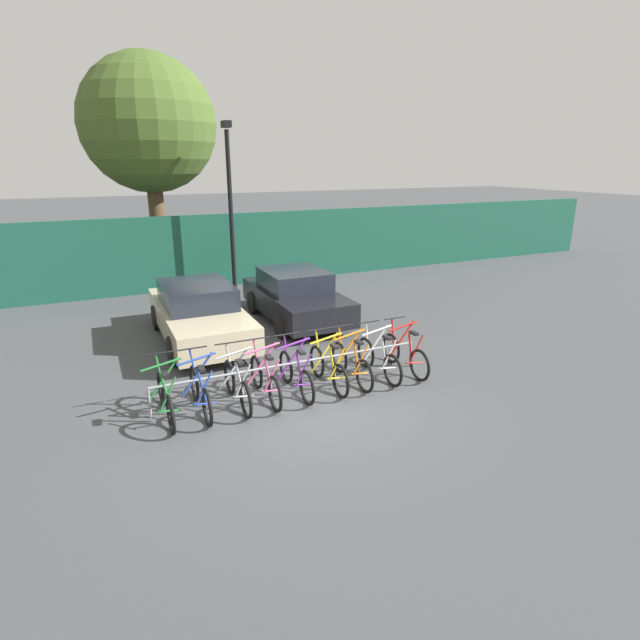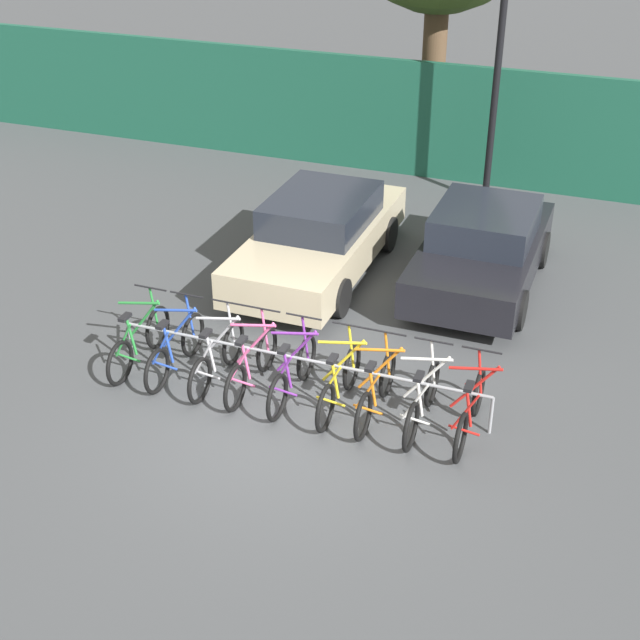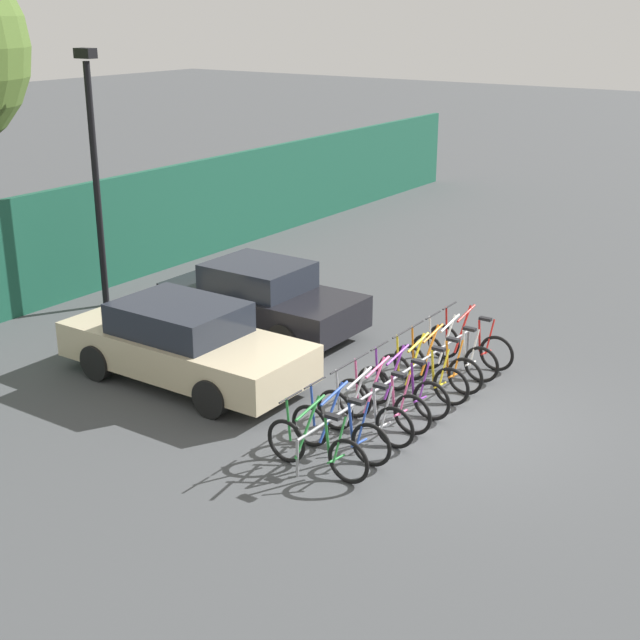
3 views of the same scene
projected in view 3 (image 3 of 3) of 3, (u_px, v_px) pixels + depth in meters
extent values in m
plane|color=#424447|center=(434.00, 418.00, 14.10)|extent=(120.00, 120.00, 0.00)
cube|color=#19513D|center=(36.00, 252.00, 18.78)|extent=(36.00, 0.16, 2.49)
cylinder|color=gray|center=(395.00, 378.00, 14.22)|extent=(5.33, 0.04, 0.04)
cylinder|color=gray|center=(297.00, 459.00, 12.25)|extent=(0.04, 0.04, 0.55)
cylinder|color=gray|center=(468.00, 344.00, 16.38)|extent=(0.04, 0.04, 0.55)
torus|color=black|center=(348.00, 461.00, 12.06)|extent=(0.06, 0.66, 0.66)
torus|color=black|center=(286.00, 441.00, 12.62)|extent=(0.06, 0.66, 0.66)
cylinder|color=#288438|center=(307.00, 427.00, 12.32)|extent=(0.60, 0.04, 0.76)
cylinder|color=#288438|center=(310.00, 408.00, 12.19)|extent=(0.68, 0.04, 0.16)
cylinder|color=#288438|center=(327.00, 437.00, 12.16)|extent=(0.14, 0.04, 0.63)
cylinder|color=#288438|center=(339.00, 440.00, 12.04)|extent=(0.32, 0.03, 0.58)
cylinder|color=#288438|center=(336.00, 459.00, 12.17)|extent=(0.40, 0.03, 0.08)
cylinder|color=#288438|center=(288.00, 420.00, 12.48)|extent=(0.12, 0.04, 0.69)
cylinder|color=black|center=(291.00, 397.00, 12.34)|extent=(0.52, 0.03, 0.03)
cube|color=black|center=(333.00, 417.00, 11.99)|extent=(0.10, 0.22, 0.05)
torus|color=black|center=(371.00, 445.00, 12.51)|extent=(0.06, 0.66, 0.66)
torus|color=black|center=(310.00, 426.00, 13.08)|extent=(0.06, 0.66, 0.66)
cylinder|color=#284CB7|center=(331.00, 412.00, 12.77)|extent=(0.60, 0.04, 0.76)
cylinder|color=#284CB7|center=(334.00, 393.00, 12.64)|extent=(0.68, 0.04, 0.16)
cylinder|color=#284CB7|center=(351.00, 422.00, 12.61)|extent=(0.14, 0.04, 0.63)
cylinder|color=#284CB7|center=(363.00, 424.00, 12.50)|extent=(0.32, 0.03, 0.58)
cylinder|color=#284CB7|center=(359.00, 443.00, 12.63)|extent=(0.40, 0.03, 0.08)
cylinder|color=#284CB7|center=(313.00, 405.00, 12.94)|extent=(0.12, 0.04, 0.69)
cylinder|color=black|center=(315.00, 383.00, 12.80)|extent=(0.52, 0.03, 0.03)
cube|color=black|center=(356.00, 402.00, 12.45)|extent=(0.10, 0.22, 0.05)
torus|color=black|center=(395.00, 428.00, 13.02)|extent=(0.06, 0.66, 0.66)
torus|color=black|center=(335.00, 410.00, 13.59)|extent=(0.06, 0.66, 0.66)
cylinder|color=#B7B7BC|center=(356.00, 397.00, 13.28)|extent=(0.60, 0.04, 0.76)
cylinder|color=#B7B7BC|center=(359.00, 378.00, 13.15)|extent=(0.68, 0.04, 0.16)
cylinder|color=#B7B7BC|center=(375.00, 406.00, 13.12)|extent=(0.14, 0.04, 0.63)
cylinder|color=#B7B7BC|center=(387.00, 407.00, 13.01)|extent=(0.32, 0.03, 0.58)
cylinder|color=#B7B7BC|center=(383.00, 426.00, 13.14)|extent=(0.40, 0.03, 0.08)
cylinder|color=#B7B7BC|center=(338.00, 390.00, 13.45)|extent=(0.12, 0.04, 0.69)
cylinder|color=black|center=(340.00, 368.00, 13.31)|extent=(0.52, 0.03, 0.03)
cube|color=black|center=(381.00, 386.00, 12.96)|extent=(0.10, 0.22, 0.05)
torus|color=black|center=(412.00, 415.00, 13.43)|extent=(0.06, 0.66, 0.66)
torus|color=black|center=(354.00, 398.00, 14.00)|extent=(0.06, 0.66, 0.66)
cylinder|color=#E55993|center=(374.00, 385.00, 13.69)|extent=(0.60, 0.04, 0.76)
cylinder|color=#E55993|center=(378.00, 367.00, 13.56)|extent=(0.68, 0.04, 0.16)
cylinder|color=#E55993|center=(393.00, 394.00, 13.53)|extent=(0.14, 0.04, 0.63)
cylinder|color=#E55993|center=(405.00, 395.00, 13.42)|extent=(0.32, 0.03, 0.58)
cylinder|color=#E55993|center=(401.00, 413.00, 13.55)|extent=(0.40, 0.03, 0.08)
cylinder|color=#E55993|center=(356.00, 379.00, 13.86)|extent=(0.12, 0.04, 0.69)
cylinder|color=black|center=(359.00, 357.00, 13.72)|extent=(0.52, 0.03, 0.03)
cube|color=black|center=(399.00, 374.00, 13.37)|extent=(0.10, 0.22, 0.05)
torus|color=black|center=(431.00, 401.00, 13.91)|extent=(0.06, 0.66, 0.66)
torus|color=black|center=(374.00, 385.00, 14.47)|extent=(0.06, 0.66, 0.66)
cylinder|color=#752D99|center=(394.00, 372.00, 14.17)|extent=(0.60, 0.04, 0.76)
cylinder|color=#752D99|center=(398.00, 355.00, 14.04)|extent=(0.68, 0.04, 0.16)
cylinder|color=#752D99|center=(413.00, 380.00, 14.01)|extent=(0.14, 0.04, 0.63)
cylinder|color=#752D99|center=(424.00, 382.00, 13.89)|extent=(0.32, 0.03, 0.58)
cylinder|color=#752D99|center=(420.00, 399.00, 14.02)|extent=(0.40, 0.03, 0.08)
cylinder|color=#752D99|center=(377.00, 366.00, 14.33)|extent=(0.12, 0.04, 0.69)
cylinder|color=black|center=(379.00, 346.00, 14.19)|extent=(0.52, 0.03, 0.03)
cube|color=black|center=(419.00, 362.00, 13.84)|extent=(0.10, 0.22, 0.05)
torus|color=black|center=(451.00, 386.00, 14.43)|extent=(0.06, 0.66, 0.66)
torus|color=black|center=(395.00, 372.00, 14.99)|extent=(0.06, 0.66, 0.66)
cylinder|color=yellow|center=(415.00, 359.00, 14.69)|extent=(0.60, 0.04, 0.76)
cylinder|color=yellow|center=(418.00, 342.00, 14.56)|extent=(0.68, 0.04, 0.16)
cylinder|color=yellow|center=(433.00, 367.00, 14.53)|extent=(0.14, 0.04, 0.63)
cylinder|color=yellow|center=(444.00, 368.00, 14.41)|extent=(0.32, 0.03, 0.58)
cylinder|color=yellow|center=(440.00, 385.00, 14.55)|extent=(0.40, 0.03, 0.08)
cylinder|color=yellow|center=(398.00, 354.00, 14.86)|extent=(0.12, 0.04, 0.69)
cylinder|color=black|center=(401.00, 334.00, 14.71)|extent=(0.52, 0.03, 0.03)
cube|color=black|center=(439.00, 349.00, 14.37)|extent=(0.10, 0.22, 0.05)
torus|color=black|center=(465.00, 376.00, 14.83)|extent=(0.06, 0.66, 0.66)
torus|color=black|center=(410.00, 363.00, 15.39)|extent=(0.06, 0.66, 0.66)
cylinder|color=orange|center=(430.00, 350.00, 15.09)|extent=(0.60, 0.04, 0.76)
cylinder|color=orange|center=(433.00, 333.00, 14.96)|extent=(0.68, 0.04, 0.16)
cylinder|color=orange|center=(447.00, 357.00, 14.93)|extent=(0.14, 0.04, 0.63)
cylinder|color=orange|center=(458.00, 359.00, 14.81)|extent=(0.32, 0.03, 0.58)
cylinder|color=orange|center=(454.00, 375.00, 14.94)|extent=(0.40, 0.03, 0.08)
cylinder|color=orange|center=(413.00, 345.00, 15.25)|extent=(0.12, 0.04, 0.69)
cylinder|color=black|center=(416.00, 325.00, 15.11)|extent=(0.52, 0.03, 0.03)
cube|color=black|center=(453.00, 340.00, 14.76)|extent=(0.10, 0.22, 0.05)
torus|color=black|center=(481.00, 365.00, 15.31)|extent=(0.06, 0.66, 0.66)
torus|color=black|center=(427.00, 352.00, 15.88)|extent=(0.06, 0.66, 0.66)
cylinder|color=silver|center=(447.00, 339.00, 15.57)|extent=(0.60, 0.04, 0.76)
cylinder|color=silver|center=(450.00, 323.00, 15.44)|extent=(0.68, 0.04, 0.16)
cylinder|color=silver|center=(464.00, 346.00, 15.41)|extent=(0.14, 0.04, 0.63)
cylinder|color=silver|center=(474.00, 347.00, 15.30)|extent=(0.32, 0.03, 0.58)
cylinder|color=silver|center=(471.00, 363.00, 15.43)|extent=(0.40, 0.03, 0.08)
cylinder|color=silver|center=(430.00, 334.00, 15.74)|extent=(0.12, 0.04, 0.69)
cylinder|color=black|center=(433.00, 315.00, 15.60)|extent=(0.52, 0.03, 0.03)
cube|color=black|center=(470.00, 329.00, 15.25)|extent=(0.10, 0.22, 0.05)
torus|color=black|center=(496.00, 353.00, 15.80)|extent=(0.06, 0.66, 0.66)
torus|color=black|center=(444.00, 341.00, 16.37)|extent=(0.06, 0.66, 0.66)
cylinder|color=red|center=(463.00, 329.00, 16.06)|extent=(0.60, 0.04, 0.76)
cylinder|color=red|center=(466.00, 313.00, 15.93)|extent=(0.68, 0.04, 0.16)
cylinder|color=red|center=(479.00, 336.00, 15.90)|extent=(0.14, 0.04, 0.63)
cylinder|color=red|center=(490.00, 337.00, 15.79)|extent=(0.32, 0.03, 0.58)
cylinder|color=red|center=(486.00, 352.00, 15.92)|extent=(0.40, 0.03, 0.08)
cylinder|color=red|center=(446.00, 324.00, 16.23)|extent=(0.12, 0.04, 0.69)
cylinder|color=black|center=(450.00, 306.00, 16.09)|extent=(0.52, 0.03, 0.03)
cube|color=black|center=(485.00, 319.00, 15.74)|extent=(0.10, 0.22, 0.05)
cube|color=#C1B28E|center=(186.00, 350.00, 15.31)|extent=(1.80, 4.53, 0.62)
cube|color=#1E232D|center=(179.00, 318.00, 15.18)|extent=(1.58, 2.08, 0.52)
cylinder|color=black|center=(97.00, 362.00, 15.43)|extent=(0.20, 0.64, 0.64)
cylinder|color=black|center=(166.00, 334.00, 16.76)|extent=(0.20, 0.64, 0.64)
cylinder|color=black|center=(211.00, 398.00, 14.02)|extent=(0.20, 0.64, 0.64)
cylinder|color=black|center=(277.00, 364.00, 15.35)|extent=(0.20, 0.64, 0.64)
cube|color=black|center=(263.00, 304.00, 17.67)|extent=(1.80, 4.02, 0.62)
cube|color=#1E232D|center=(258.00, 276.00, 17.53)|extent=(1.58, 1.85, 0.52)
cylinder|color=black|center=(190.00, 317.00, 17.71)|extent=(0.20, 0.64, 0.64)
cylinder|color=black|center=(245.00, 295.00, 19.04)|extent=(0.20, 0.64, 0.64)
cylinder|color=black|center=(284.00, 340.00, 16.46)|extent=(0.20, 0.64, 0.64)
cylinder|color=black|center=(335.00, 315.00, 17.78)|extent=(0.20, 0.64, 0.64)
cylinder|color=black|center=(97.00, 189.00, 18.53)|extent=(0.14, 0.14, 5.12)
cube|color=black|center=(85.00, 53.00, 17.63)|extent=(0.24, 0.44, 0.20)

